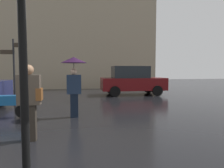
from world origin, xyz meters
TOP-DOWN VIEW (x-y plane):
  - pedestrian_with_umbrella at (0.56, 3.95)m, footprint 0.89×0.89m
  - pedestrian_with_bag at (-0.38, 1.79)m, footprint 0.54×0.24m
  - parked_scooter at (-1.77, 4.19)m, footprint 1.49×0.32m
  - parked_car_left at (4.12, 9.67)m, footprint 4.14×1.85m
  - street_signpost at (-1.99, 6.06)m, footprint 1.08×0.08m

SIDE VIEW (x-z plane):
  - parked_scooter at x=-1.77m, z-range -0.06..1.18m
  - parked_car_left at x=4.12m, z-range 0.01..1.88m
  - pedestrian_with_bag at x=-0.38m, z-range 0.12..1.87m
  - pedestrian_with_umbrella at x=0.56m, z-range 0.50..2.57m
  - street_signpost at x=-1.99m, z-range 0.31..3.24m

